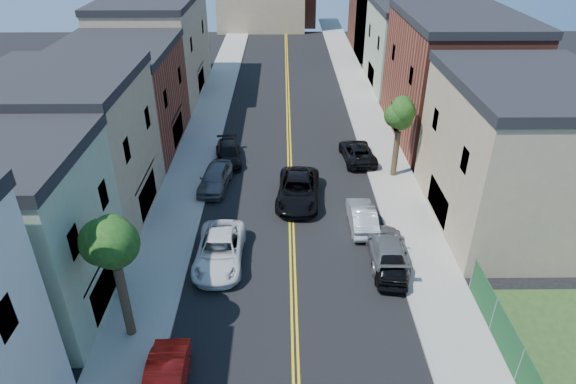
{
  "coord_description": "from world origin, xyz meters",
  "views": [
    {
      "loc": [
        -0.51,
        -3.33,
        18.07
      ],
      "look_at": [
        -0.22,
        24.24,
        2.0
      ],
      "focal_mm": 30.85,
      "sensor_mm": 36.0,
      "label": 1
    }
  ],
  "objects_px": {
    "dark_car_right_far": "(357,152)",
    "white_pickup": "(220,251)",
    "black_suv_lane": "(298,190)",
    "black_car_right": "(391,261)",
    "silver_car_right": "(362,216)",
    "black_car_left": "(228,154)",
    "pedestrian_left": "(120,279)",
    "grey_car_left": "(215,178)",
    "grey_car_right": "(387,248)"
  },
  "relations": [
    {
      "from": "grey_car_right",
      "to": "dark_car_right_far",
      "type": "bearing_deg",
      "value": -88.29
    },
    {
      "from": "black_car_left",
      "to": "pedestrian_left",
      "type": "bearing_deg",
      "value": -112.47
    },
    {
      "from": "black_car_left",
      "to": "black_car_right",
      "type": "distance_m",
      "value": 17.51
    },
    {
      "from": "dark_car_right_far",
      "to": "pedestrian_left",
      "type": "height_order",
      "value": "pedestrian_left"
    },
    {
      "from": "dark_car_right_far",
      "to": "white_pickup",
      "type": "bearing_deg",
      "value": 48.63
    },
    {
      "from": "black_car_left",
      "to": "silver_car_right",
      "type": "relative_size",
      "value": 1.06
    },
    {
      "from": "black_car_right",
      "to": "black_suv_lane",
      "type": "height_order",
      "value": "black_suv_lane"
    },
    {
      "from": "black_car_left",
      "to": "pedestrian_left",
      "type": "distance_m",
      "value": 16.42
    },
    {
      "from": "black_suv_lane",
      "to": "pedestrian_left",
      "type": "relative_size",
      "value": 3.12
    },
    {
      "from": "silver_car_right",
      "to": "dark_car_right_far",
      "type": "xyz_separation_m",
      "value": [
        0.97,
        9.6,
        -0.03
      ]
    },
    {
      "from": "white_pickup",
      "to": "silver_car_right",
      "type": "bearing_deg",
      "value": 22.89
    },
    {
      "from": "dark_car_right_far",
      "to": "black_suv_lane",
      "type": "height_order",
      "value": "black_suv_lane"
    },
    {
      "from": "silver_car_right",
      "to": "pedestrian_left",
      "type": "xyz_separation_m",
      "value": [
        -13.63,
        -6.46,
        0.39
      ]
    },
    {
      "from": "black_car_right",
      "to": "black_suv_lane",
      "type": "bearing_deg",
      "value": -50.28
    },
    {
      "from": "black_car_left",
      "to": "silver_car_right",
      "type": "xyz_separation_m",
      "value": [
        9.48,
        -9.42,
        0.05
      ]
    },
    {
      "from": "black_suv_lane",
      "to": "silver_car_right",
      "type": "bearing_deg",
      "value": -34.3
    },
    {
      "from": "grey_car_left",
      "to": "silver_car_right",
      "type": "bearing_deg",
      "value": -20.76
    },
    {
      "from": "grey_car_left",
      "to": "grey_car_right",
      "type": "bearing_deg",
      "value": -31.64
    },
    {
      "from": "black_car_right",
      "to": "silver_car_right",
      "type": "bearing_deg",
      "value": -70.87
    },
    {
      "from": "white_pickup",
      "to": "black_car_right",
      "type": "relative_size",
      "value": 1.29
    },
    {
      "from": "grey_car_right",
      "to": "silver_car_right",
      "type": "xyz_separation_m",
      "value": [
        -0.97,
        3.46,
        -0.02
      ]
    },
    {
      "from": "white_pickup",
      "to": "dark_car_right_far",
      "type": "height_order",
      "value": "white_pickup"
    },
    {
      "from": "grey_car_left",
      "to": "dark_car_right_far",
      "type": "relative_size",
      "value": 0.94
    },
    {
      "from": "grey_car_right",
      "to": "black_suv_lane",
      "type": "xyz_separation_m",
      "value": [
        -5.0,
        6.7,
        0.09
      ]
    },
    {
      "from": "grey_car_left",
      "to": "black_car_right",
      "type": "height_order",
      "value": "grey_car_left"
    },
    {
      "from": "white_pickup",
      "to": "pedestrian_left",
      "type": "height_order",
      "value": "pedestrian_left"
    },
    {
      "from": "grey_car_left",
      "to": "silver_car_right",
      "type": "xyz_separation_m",
      "value": [
        10.03,
        -5.15,
        -0.08
      ]
    },
    {
      "from": "grey_car_left",
      "to": "dark_car_right_far",
      "type": "height_order",
      "value": "grey_car_left"
    },
    {
      "from": "silver_car_right",
      "to": "grey_car_left",
      "type": "bearing_deg",
      "value": -27.44
    },
    {
      "from": "black_car_right",
      "to": "silver_car_right",
      "type": "height_order",
      "value": "black_car_right"
    },
    {
      "from": "grey_car_left",
      "to": "black_car_right",
      "type": "bearing_deg",
      "value": -35.23
    },
    {
      "from": "white_pickup",
      "to": "grey_car_left",
      "type": "xyz_separation_m",
      "value": [
        -1.29,
        8.76,
        0.02
      ]
    },
    {
      "from": "black_car_left",
      "to": "grey_car_right",
      "type": "relative_size",
      "value": 0.91
    },
    {
      "from": "grey_car_right",
      "to": "black_suv_lane",
      "type": "relative_size",
      "value": 0.85
    },
    {
      "from": "black_suv_lane",
      "to": "pedestrian_left",
      "type": "xyz_separation_m",
      "value": [
        -9.6,
        -9.7,
        0.28
      ]
    },
    {
      "from": "black_car_left",
      "to": "black_car_right",
      "type": "xyz_separation_m",
      "value": [
        10.45,
        -14.05,
        0.07
      ]
    },
    {
      "from": "black_car_right",
      "to": "dark_car_right_far",
      "type": "xyz_separation_m",
      "value": [
        0.0,
        14.23,
        -0.05
      ]
    },
    {
      "from": "white_pickup",
      "to": "black_suv_lane",
      "type": "relative_size",
      "value": 0.94
    },
    {
      "from": "black_car_left",
      "to": "dark_car_right_far",
      "type": "xyz_separation_m",
      "value": [
        10.45,
        0.18,
        0.02
      ]
    },
    {
      "from": "dark_car_right_far",
      "to": "black_car_left",
      "type": "bearing_deg",
      "value": -4.11
    },
    {
      "from": "silver_car_right",
      "to": "white_pickup",
      "type": "bearing_deg",
      "value": 22.21
    },
    {
      "from": "white_pickup",
      "to": "grey_car_left",
      "type": "relative_size",
      "value": 1.2
    },
    {
      "from": "white_pickup",
      "to": "pedestrian_left",
      "type": "xyz_separation_m",
      "value": [
        -4.89,
        -2.84,
        0.33
      ]
    },
    {
      "from": "black_car_left",
      "to": "black_suv_lane",
      "type": "distance_m",
      "value": 8.24
    },
    {
      "from": "silver_car_right",
      "to": "black_suv_lane",
      "type": "distance_m",
      "value": 5.17
    },
    {
      "from": "grey_car_left",
      "to": "pedestrian_left",
      "type": "distance_m",
      "value": 12.15
    },
    {
      "from": "white_pickup",
      "to": "silver_car_right",
      "type": "relative_size",
      "value": 1.28
    },
    {
      "from": "grey_car_left",
      "to": "grey_car_right",
      "type": "distance_m",
      "value": 13.97
    },
    {
      "from": "white_pickup",
      "to": "dark_car_right_far",
      "type": "bearing_deg",
      "value": 54.1
    },
    {
      "from": "black_car_right",
      "to": "pedestrian_left",
      "type": "height_order",
      "value": "pedestrian_left"
    }
  ]
}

